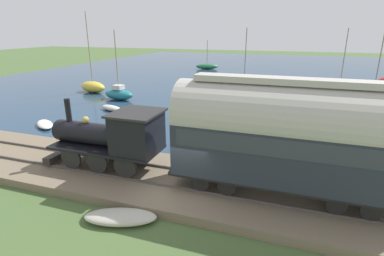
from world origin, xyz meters
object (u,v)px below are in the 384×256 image
Objects in this scene: steam_locomotive at (116,135)px; sailboat_black at (244,86)px; sailboat_teal at (119,94)px; passenger_coach at (285,134)px; beached_dinghy at (120,217)px; sailboat_gray at (372,101)px; rowboat_off_pier at (284,147)px; rowboat_far_out at (45,124)px; sailboat_yellow at (93,87)px; sailboat_green at (207,66)px; sailboat_blue at (340,87)px; rowboat_near_shore at (112,108)px.

steam_locomotive is 23.84m from sailboat_black.
passenger_coach is at bearing -125.82° from sailboat_teal.
passenger_coach is 7.15m from beached_dinghy.
sailboat_gray is 13.26m from sailboat_black.
rowboat_off_pier is at bearing -51.00° from steam_locomotive.
rowboat_off_pier is (0.98, -17.48, 0.01)m from rowboat_far_out.
sailboat_yellow is at bearing 38.56° from beached_dinghy.
passenger_coach is 24.44m from sailboat_black.
beached_dinghy is at bearing -146.97° from steam_locomotive.
sailboat_green is 32.50m from sailboat_gray.
sailboat_blue is (-15.27, -20.98, -0.03)m from sailboat_green.
steam_locomotive is 17.95m from sailboat_teal.
passenger_coach is 3.38× the size of rowboat_near_shore.
sailboat_black is (3.78, 12.71, 0.07)m from sailboat_gray.
passenger_coach is at bearing -133.25° from rowboat_off_pier.
sailboat_black reaches higher than rowboat_off_pier.
steam_locomotive is 11.28m from rowboat_far_out.
steam_locomotive is 10.11m from rowboat_off_pier.
sailboat_teal is (-2.37, -5.00, -0.05)m from sailboat_yellow.
beached_dinghy is (-46.25, -10.03, -0.31)m from sailboat_green.
sailboat_green reaches higher than rowboat_far_out.
rowboat_far_out is at bearing -146.07° from sailboat_yellow.
sailboat_gray reaches higher than beached_dinghy.
sailboat_blue is at bearing -144.82° from sailboat_green.
sailboat_green is at bearing 72.59° from sailboat_gray.
sailboat_gray reaches higher than steam_locomotive.
steam_locomotive is at bearing 90.00° from passenger_coach.
sailboat_green is 0.67× the size of sailboat_gray.
beached_dinghy reaches higher than rowboat_off_pier.
rowboat_off_pier is 11.01m from beached_dinghy.
sailboat_black is at bearing 114.72° from sailboat_blue.
passenger_coach is 3.38× the size of rowboat_far_out.
sailboat_black is 22.02m from rowboat_far_out.
sailboat_gray is 15.50m from rowboat_off_pier.
sailboat_yellow is 1.16× the size of sailboat_gray.
sailboat_gray is at bearing -154.03° from sailboat_green.
steam_locomotive is 43.74m from sailboat_green.
sailboat_yellow is at bearing 109.04° from rowboat_off_pier.
sailboat_blue is at bearing -10.83° from passenger_coach.
sailboat_teal is 14.49m from sailboat_black.
sailboat_teal is at bearing 31.96° from steam_locomotive.
sailboat_blue is 8.05m from sailboat_gray.
rowboat_far_out is at bearing -176.27° from sailboat_teal.
beached_dinghy reaches higher than rowboat_far_out.
rowboat_off_pier is (-36.76, -15.60, -0.33)m from sailboat_green.
sailboat_blue is 2.66× the size of rowboat_far_out.
sailboat_gray is at bearing -22.27° from rowboat_far_out.
sailboat_blue is 2.66× the size of rowboat_near_shore.
rowboat_near_shore is (-6.54, -6.81, -0.45)m from sailboat_yellow.
sailboat_blue is at bearing -56.64° from sailboat_yellow.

